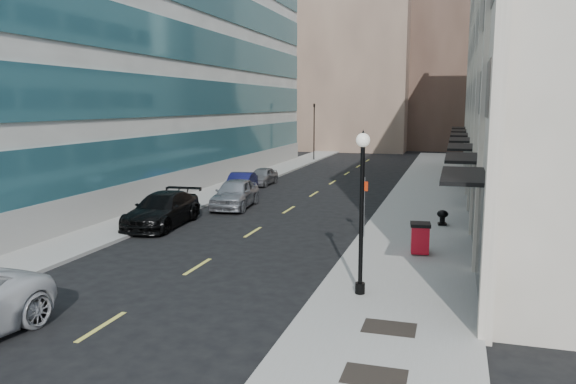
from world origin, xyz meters
The scene contains 20 objects.
ground centered at (0.00, 0.00, 0.00)m, with size 160.00×160.00×0.00m, color black.
sidewalk_right centered at (7.50, 20.00, 0.07)m, with size 5.00×80.00×0.15m, color gray.
sidewalk_left centered at (-6.50, 20.00, 0.07)m, with size 3.00×80.00×0.15m, color gray.
building_left centered at (-15.95, 27.00, 9.99)m, with size 16.14×46.00×20.00m.
skyline_tan_near centered at (-4.00, 68.00, 14.00)m, with size 14.00×18.00×28.00m, color #947761.
skyline_brown centered at (8.00, 72.00, 17.00)m, with size 12.00×16.00×34.00m, color brown.
skyline_tan_far centered at (-14.00, 78.00, 11.00)m, with size 12.00×14.00×22.00m, color #947761.
skyline_stone centered at (18.00, 66.00, 10.00)m, with size 10.00×14.00×20.00m, color beige.
grate_mid centered at (7.60, 1.00, 0.15)m, with size 1.40×1.00×0.01m, color black.
grate_far centered at (7.60, 3.80, 0.15)m, with size 1.40×1.00×0.01m, color black.
road_centerline centered at (0.00, 17.00, 0.01)m, with size 0.15×68.20×0.01m.
traffic_signal centered at (-5.50, 48.00, 5.72)m, with size 0.66×0.66×6.98m.
car_black_pickup centered at (-4.80, 14.00, 0.83)m, with size 2.32×5.70×1.65m, color black.
car_silver_sedan centered at (-3.20, 19.70, 0.85)m, with size 2.01×5.00×1.70m, color #909398.
car_blue_sedan centered at (-4.80, 24.70, 0.71)m, with size 1.50×4.29×1.41m, color #121447.
car_grey_sedan centered at (-4.80, 29.14, 0.66)m, with size 1.56×3.88×1.32m, color slate.
trash_bin centered at (7.89, 11.68, 0.83)m, with size 0.85×0.91×1.26m.
lamppost centered at (6.40, 6.30, 3.16)m, with size 0.43×0.43×5.13m.
sign_post centered at (5.30, 13.97, 1.85)m, with size 0.31×0.11×2.68m.
urn_planter centered at (8.62, 17.48, 0.61)m, with size 0.54×0.54×0.75m.
Camera 1 is at (9.07, -10.52, 6.01)m, focal length 35.00 mm.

